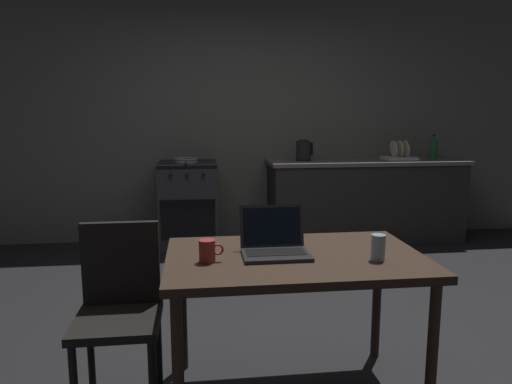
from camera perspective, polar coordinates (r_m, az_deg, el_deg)
The scene contains 13 objects.
ground_plane at distance 3.28m, azimuth 2.29°, elevation -16.07°, with size 12.00×12.00×0.00m, color black.
back_wall at distance 5.39m, azimuth 1.31°, elevation 9.11°, with size 6.40×0.10×2.75m, color #5E5E58.
kitchen_counter at distance 5.40m, azimuth 12.90°, elevation -0.98°, with size 2.16×0.64×0.90m.
stove_oven at distance 5.07m, azimuth -8.12°, elevation -1.53°, with size 0.60×0.62×0.90m.
dining_table at distance 2.35m, azimuth 4.66°, elevation -9.29°, with size 1.24×0.78×0.74m.
chair at distance 2.46m, azimuth -16.08°, elevation -12.60°, with size 0.40×0.40×0.88m.
laptop at distance 2.32m, azimuth 2.25°, elevation -6.37°, with size 0.32×0.28×0.22m.
electric_kettle at distance 5.13m, azimuth 5.72°, elevation 4.95°, with size 0.19×0.17×0.23m.
bottle at distance 5.58m, azimuth 20.52°, elevation 5.00°, with size 0.08×0.08×0.28m.
frying_pan at distance 4.98m, azimuth -8.37°, elevation 3.80°, with size 0.26×0.43×0.05m.
coffee_mug at distance 2.20m, azimuth -5.83°, elevation -7.04°, with size 0.11×0.08×0.10m.
drinking_glass at distance 2.29m, azimuth 14.45°, elevation -6.46°, with size 0.07×0.07×0.12m.
dish_rack at distance 5.48m, azimuth 16.82°, elevation 4.25°, with size 0.34×0.26×0.21m.
Camera 1 is at (-0.49, -2.92, 1.42)m, focal length 33.34 mm.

